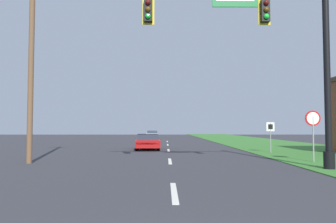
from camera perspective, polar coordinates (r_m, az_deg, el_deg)
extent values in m
cube|color=#38752D|center=(34.44, 17.79, -5.51)|extent=(10.00, 110.00, 0.04)
cube|color=silver|center=(8.84, 1.07, -13.86)|extent=(0.16, 2.80, 0.01)
cube|color=silver|center=(16.77, 0.34, -8.64)|extent=(0.16, 2.80, 0.01)
cube|color=silver|center=(24.74, 0.08, -6.77)|extent=(0.16, 2.80, 0.01)
cube|color=silver|center=(32.72, -0.05, -5.82)|extent=(0.16, 2.80, 0.01)
cube|color=silver|center=(40.71, -0.13, -5.24)|extent=(0.16, 2.80, 0.01)
cylinder|color=black|center=(14.88, 26.26, -7.60)|extent=(0.44, 0.44, 0.70)
cylinder|color=black|center=(15.00, 25.96, 6.26)|extent=(0.26, 0.26, 7.91)
cube|color=#196B33|center=(14.55, 11.58, 18.41)|extent=(1.89, 0.06, 0.55)
cube|color=white|center=(14.51, 11.61, 18.46)|extent=(1.58, 0.01, 0.08)
cube|color=yellow|center=(14.25, -3.44, 16.97)|extent=(0.50, 0.03, 1.11)
cube|color=black|center=(14.12, -3.47, 17.16)|extent=(0.34, 0.24, 0.95)
sphere|color=#4C0F0C|center=(14.09, -3.50, 18.44)|extent=(0.22, 0.22, 0.22)
sphere|color=#51380F|center=(13.99, -3.50, 17.35)|extent=(0.22, 0.22, 0.22)
sphere|color=green|center=(13.90, -3.51, 16.25)|extent=(0.22, 0.22, 0.22)
cube|color=yellow|center=(14.82, 16.42, 16.29)|extent=(0.50, 0.03, 1.11)
cube|color=black|center=(14.70, 16.58, 16.46)|extent=(0.34, 0.24, 0.95)
sphere|color=#4C0F0C|center=(14.67, 16.73, 17.68)|extent=(0.22, 0.22, 0.22)
sphere|color=#51380F|center=(14.57, 16.75, 16.63)|extent=(0.22, 0.22, 0.22)
sphere|color=green|center=(14.48, 16.76, 15.57)|extent=(0.22, 0.22, 0.22)
cylinder|color=black|center=(27.48, -1.93, -5.73)|extent=(0.22, 0.64, 0.64)
cylinder|color=black|center=(27.47, -5.28, -5.72)|extent=(0.22, 0.64, 0.64)
cylinder|color=black|center=(24.33, -1.66, -6.10)|extent=(0.22, 0.64, 0.64)
cylinder|color=black|center=(24.32, -5.45, -6.09)|extent=(0.22, 0.64, 0.64)
cube|color=#AD1414|center=(25.88, -3.58, -5.50)|extent=(2.10, 4.66, 0.55)
cube|color=#283342|center=(25.97, -3.58, -4.42)|extent=(1.72, 2.01, 0.42)
cube|color=#AD1414|center=(25.97, -3.58, -4.03)|extent=(1.68, 1.97, 0.06)
cube|color=#B71414|center=(23.63, -3.54, -5.61)|extent=(1.67, 0.16, 0.14)
cylinder|color=black|center=(56.49, -1.86, -4.25)|extent=(0.22, 0.64, 0.64)
cylinder|color=black|center=(56.55, -3.48, -4.25)|extent=(0.22, 0.64, 0.64)
cylinder|color=black|center=(53.26, -1.94, -4.34)|extent=(0.22, 0.64, 0.64)
cylinder|color=black|center=(53.32, -3.66, -4.33)|extent=(0.22, 0.64, 0.64)
cube|color=silver|center=(54.89, -2.73, -4.11)|extent=(1.82, 4.63, 0.55)
cube|color=#283342|center=(55.00, -2.73, -3.60)|extent=(1.60, 1.94, 0.42)
cube|color=silver|center=(55.00, -2.73, -3.41)|extent=(1.57, 1.91, 0.06)
cube|color=#B71414|center=(52.61, -2.83, -4.09)|extent=(1.67, 0.06, 0.14)
cylinder|color=gray|center=(17.58, 23.97, -4.42)|extent=(0.07, 0.07, 2.20)
cylinder|color=red|center=(17.58, 23.90, -1.08)|extent=(0.76, 0.04, 0.76)
cylinder|color=white|center=(17.56, 23.93, -1.08)|extent=(0.61, 0.01, 0.61)
cylinder|color=gray|center=(23.21, 17.42, -4.35)|extent=(0.06, 0.06, 2.00)
cube|color=white|center=(23.20, 17.40, -2.54)|extent=(0.55, 0.04, 0.60)
cube|color=black|center=(23.18, 17.42, -2.54)|extent=(0.31, 0.01, 0.34)
cylinder|color=brown|center=(17.32, -22.73, 7.99)|extent=(0.26, 0.26, 9.78)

